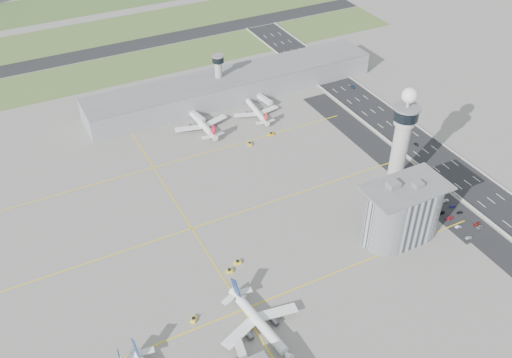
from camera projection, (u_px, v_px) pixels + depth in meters
name	position (u px, v px, depth m)	size (l,w,h in m)	color
ground	(288.00, 240.00, 287.98)	(1000.00, 1000.00, 0.00)	gray
grass_strip_0	(121.00, 69.00, 439.74)	(480.00, 50.00, 0.08)	#4D612E
grass_strip_1	(96.00, 34.00, 492.76)	(480.00, 60.00, 0.08)	#4A642F
grass_strip_2	(74.00, 4.00, 549.31)	(480.00, 70.00, 0.08)	#3F5B2B
runway	(108.00, 51.00, 465.88)	(480.00, 22.00, 0.10)	black
highway	(460.00, 177.00, 329.74)	(28.00, 500.00, 0.10)	black
barrier_left	(442.00, 183.00, 324.32)	(0.60, 500.00, 1.20)	#9E9E99
barrier_right	(478.00, 170.00, 334.49)	(0.60, 500.00, 1.20)	#9E9E99
landside_road	(439.00, 199.00, 313.59)	(18.00, 260.00, 0.08)	black
parking_lot	(451.00, 213.00, 304.38)	(20.00, 44.00, 0.10)	black
taxiway_line_h_0	(243.00, 310.00, 252.24)	(260.00, 0.60, 0.01)	yellow
taxiway_line_h_1	(192.00, 229.00, 294.65)	(260.00, 0.60, 0.01)	yellow
taxiway_line_h_2	(154.00, 168.00, 337.07)	(260.00, 0.60, 0.01)	yellow
taxiway_line_v	(192.00, 229.00, 294.65)	(0.60, 260.00, 0.01)	yellow
control_tower	(402.00, 138.00, 298.53)	(14.00, 14.00, 64.50)	#ADAAA5
secondary_tower	(219.00, 73.00, 393.51)	(8.60, 8.60, 31.90)	#ADAAA5
admin_building	(402.00, 211.00, 282.04)	(42.00, 24.00, 33.50)	#B2B2B7
terminal_pier	(233.00, 85.00, 402.34)	(210.00, 32.00, 15.80)	gray
airplane_near_c	(261.00, 320.00, 240.02)	(44.66, 37.96, 12.51)	white
airplane_far_a	(200.00, 119.00, 369.29)	(43.57, 37.03, 12.20)	white
airplane_far_b	(256.00, 108.00, 382.42)	(37.92, 32.23, 10.62)	white
jet_bridge_far_0	(192.00, 114.00, 380.29)	(14.00, 3.00, 5.70)	silver
jet_bridge_far_1	(259.00, 97.00, 398.46)	(14.00, 3.00, 5.70)	silver
tug_1	(194.00, 319.00, 247.13)	(2.18, 3.17, 1.84)	yellow
tug_2	(229.00, 271.00, 269.89)	(2.13, 3.09, 1.80)	yellow
tug_3	(238.00, 262.00, 274.33)	(2.18, 3.18, 1.85)	yellow
tug_4	(250.00, 144.00, 355.67)	(2.26, 3.29, 1.91)	gold
tug_5	(271.00, 134.00, 364.65)	(2.24, 3.26, 1.89)	#E0A30C
car_lot_0	(469.00, 238.00, 288.39)	(1.55, 3.85, 1.31)	silver
car_lot_1	(459.00, 227.00, 295.02)	(1.35, 3.86, 1.27)	#979EAF
car_lot_2	(450.00, 218.00, 300.34)	(2.14, 4.65, 1.29)	#B02539
car_lot_3	(442.00, 213.00, 303.81)	(1.75, 4.31, 1.25)	black
car_lot_4	(429.00, 204.00, 309.73)	(1.51, 3.75, 1.28)	navy
car_lot_5	(424.00, 197.00, 314.28)	(1.26, 3.62, 1.19)	silver
car_lot_6	(480.00, 227.00, 294.64)	(1.98, 4.29, 1.19)	gray
car_lot_7	(477.00, 224.00, 296.65)	(1.84, 4.52, 1.31)	maroon
car_lot_8	(460.00, 212.00, 304.02)	(1.35, 3.35, 1.14)	black
car_lot_9	(452.00, 206.00, 307.99)	(1.19, 3.42, 1.13)	#191253
car_lot_10	(446.00, 200.00, 311.95)	(1.95, 4.23, 1.17)	silver
car_lot_11	(439.00, 194.00, 316.68)	(1.58, 3.88, 1.12)	gray
car_hw_1	(416.00, 144.00, 355.75)	(1.20, 3.43, 1.13)	black
car_hw_2	(353.00, 87.00, 415.56)	(2.07, 4.50, 1.25)	navy
car_hw_4	(293.00, 58.00, 454.29)	(1.28, 3.17, 1.08)	gray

